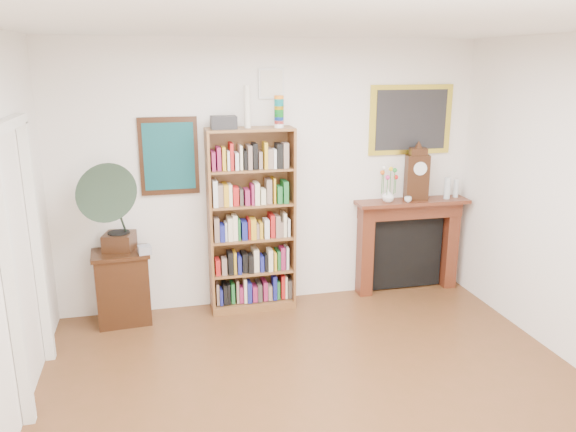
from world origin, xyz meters
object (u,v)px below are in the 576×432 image
object	(u,v)px
flower_vase	(388,196)
teacup	(408,199)
mantel_clock	(417,175)
bottle_left	(447,188)
gramophone	(115,203)
bookshelf	(251,211)
side_cabinet	(123,287)
cd_stack	(145,250)
bottle_right	(456,188)
fireplace	(408,237)

from	to	relation	value
flower_vase	teacup	size ratio (longest dim) A/B	1.78
mantel_clock	flower_vase	distance (m)	0.40
teacup	bottle_left	world-z (taller)	bottle_left
gramophone	teacup	world-z (taller)	gramophone
mantel_clock	bottle_left	distance (m)	0.39
bookshelf	gramophone	xyz separation A→B (m)	(-1.33, -0.13, 0.19)
side_cabinet	cd_stack	size ratio (longest dim) A/B	6.26
bookshelf	flower_vase	distance (m)	1.52
gramophone	flower_vase	bearing A→B (deg)	16.70
cd_stack	flower_vase	bearing A→B (deg)	3.72
bookshelf	bottle_left	bearing A→B (deg)	-0.01
bookshelf	cd_stack	bearing A→B (deg)	-172.08
bookshelf	bottle_right	distance (m)	2.35
mantel_clock	flower_vase	xyz separation A→B (m)	(-0.34, -0.03, -0.21)
fireplace	gramophone	world-z (taller)	gramophone
teacup	side_cabinet	bearing A→B (deg)	179.84
bottle_left	bottle_right	world-z (taller)	bottle_left
fireplace	teacup	size ratio (longest dim) A/B	16.06
teacup	mantel_clock	bearing A→B (deg)	35.04
teacup	bottle_left	bearing A→B (deg)	6.10
bottle_left	teacup	bearing A→B (deg)	-173.90
fireplace	cd_stack	world-z (taller)	fireplace
flower_vase	bottle_right	xyz separation A→B (m)	(0.83, 0.03, 0.03)
fireplace	bottle_left	distance (m)	0.70
bookshelf	fireplace	size ratio (longest dim) A/B	1.73
fireplace	bottle_left	bearing A→B (deg)	-9.89
bookshelf	cd_stack	xyz separation A→B (m)	(-1.09, -0.15, -0.29)
fireplace	teacup	bearing A→B (deg)	-122.77
side_cabinet	cd_stack	world-z (taller)	cd_stack
cd_stack	side_cabinet	bearing A→B (deg)	154.99
side_cabinet	flower_vase	distance (m)	2.95
fireplace	gramophone	bearing A→B (deg)	-174.63
fireplace	flower_vase	size ratio (longest dim) A/B	9.04
bookshelf	side_cabinet	distance (m)	1.50
flower_vase	teacup	distance (m)	0.22
cd_stack	gramophone	bearing A→B (deg)	175.54
flower_vase	teacup	world-z (taller)	flower_vase
fireplace	bottle_left	size ratio (longest dim) A/B	5.36
bookshelf	teacup	size ratio (longest dim) A/B	27.72
fireplace	bottle_right	world-z (taller)	bottle_right
side_cabinet	gramophone	distance (m)	0.90
flower_vase	fireplace	bearing A→B (deg)	12.77
side_cabinet	flower_vase	size ratio (longest dim) A/B	5.28
fireplace	teacup	world-z (taller)	teacup
bookshelf	cd_stack	world-z (taller)	bookshelf
side_cabinet	fireplace	xyz separation A→B (m)	(3.14, 0.12, 0.25)
gramophone	bottle_right	world-z (taller)	gramophone
bottle_right	teacup	bearing A→B (deg)	-171.30
bottle_left	cd_stack	bearing A→B (deg)	-177.30
bottle_right	mantel_clock	bearing A→B (deg)	179.98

